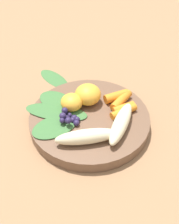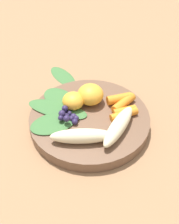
{
  "view_description": "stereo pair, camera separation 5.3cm",
  "coord_description": "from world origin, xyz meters",
  "px_view_note": "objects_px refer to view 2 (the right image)",
  "views": [
    {
      "loc": [
        -0.36,
        -0.21,
        0.42
      ],
      "look_at": [
        0.0,
        0.0,
        0.03
      ],
      "focal_mm": 44.96,
      "sensor_mm": 36.0,
      "label": 1
    },
    {
      "loc": [
        -0.33,
        -0.26,
        0.42
      ],
      "look_at": [
        0.0,
        0.0,
        0.03
      ],
      "focal_mm": 44.96,
      "sensor_mm": 36.0,
      "label": 2
    }
  ],
  "objects_px": {
    "banana_peeled_left": "(118,127)",
    "banana_peeled_right": "(82,136)",
    "orange_segment_near": "(74,101)",
    "kale_leaf_stray": "(63,76)",
    "bowl": "(90,120)"
  },
  "relations": [
    {
      "from": "bowl",
      "to": "kale_leaf_stray",
      "type": "xyz_separation_m",
      "value": [
        0.09,
        0.16,
        -0.01
      ]
    },
    {
      "from": "orange_segment_near",
      "to": "kale_leaf_stray",
      "type": "distance_m",
      "value": 0.15
    },
    {
      "from": "banana_peeled_left",
      "to": "banana_peeled_right",
      "type": "distance_m",
      "value": 0.07
    },
    {
      "from": "banana_peeled_left",
      "to": "orange_segment_near",
      "type": "distance_m",
      "value": 0.11
    },
    {
      "from": "bowl",
      "to": "banana_peeled_left",
      "type": "height_order",
      "value": "banana_peeled_left"
    },
    {
      "from": "bowl",
      "to": "orange_segment_near",
      "type": "xyz_separation_m",
      "value": [
        0.0,
        0.04,
        0.03
      ]
    },
    {
      "from": "banana_peeled_left",
      "to": "orange_segment_near",
      "type": "relative_size",
      "value": 2.59
    },
    {
      "from": "bowl",
      "to": "orange_segment_near",
      "type": "distance_m",
      "value": 0.05
    },
    {
      "from": "banana_peeled_left",
      "to": "banana_peeled_right",
      "type": "bearing_deg",
      "value": 138.11
    },
    {
      "from": "kale_leaf_stray",
      "to": "bowl",
      "type": "bearing_deg",
      "value": 167.27
    },
    {
      "from": "bowl",
      "to": "banana_peeled_right",
      "type": "height_order",
      "value": "banana_peeled_right"
    },
    {
      "from": "kale_leaf_stray",
      "to": "orange_segment_near",
      "type": "bearing_deg",
      "value": 159.19
    },
    {
      "from": "bowl",
      "to": "orange_segment_near",
      "type": "bearing_deg",
      "value": 89.17
    },
    {
      "from": "banana_peeled_left",
      "to": "kale_leaf_stray",
      "type": "distance_m",
      "value": 0.25
    },
    {
      "from": "bowl",
      "to": "banana_peeled_right",
      "type": "bearing_deg",
      "value": -153.05
    }
  ]
}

